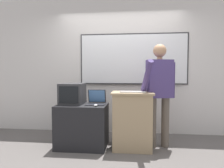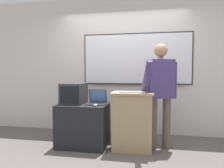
{
  "view_description": "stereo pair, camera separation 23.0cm",
  "coord_description": "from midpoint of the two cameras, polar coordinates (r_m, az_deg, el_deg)",
  "views": [
    {
      "loc": [
        0.27,
        -2.8,
        1.24
      ],
      "look_at": [
        -0.07,
        0.39,
        1.06
      ],
      "focal_mm": 32.0,
      "sensor_mm": 36.0,
      "label": 1
    },
    {
      "loc": [
        0.5,
        -2.77,
        1.24
      ],
      "look_at": [
        -0.07,
        0.39,
        1.06
      ],
      "focal_mm": 32.0,
      "sensor_mm": 36.0,
      "label": 2
    }
  ],
  "objects": [
    {
      "name": "back_wall",
      "position": [
        4.18,
        5.02,
        5.41
      ],
      "size": [
        6.4,
        0.17,
        2.8
      ],
      "color": "silver",
      "rests_on": "ground_plane"
    },
    {
      "name": "wireless_keyboard",
      "position": [
        3.17,
        7.9,
        -2.28
      ],
      "size": [
        0.4,
        0.12,
        0.02
      ],
      "color": "silver",
      "rests_on": "lectern_podium"
    },
    {
      "name": "laptop",
      "position": [
        3.39,
        -2.37,
        -4.54
      ],
      "size": [
        0.31,
        0.28,
        0.25
      ],
      "color": "#28282D",
      "rests_on": "side_desk"
    },
    {
      "name": "ground_plane",
      "position": [
        3.07,
        2.21,
        -20.62
      ],
      "size": [
        30.0,
        30.0,
        0.0
      ],
      "primitive_type": "plane",
      "color": "#5B5654"
    },
    {
      "name": "lectern_podium",
      "position": [
        3.3,
        7.89,
        -10.38
      ],
      "size": [
        0.67,
        0.47,
        0.93
      ],
      "color": "tan",
      "rests_on": "ground_plane"
    },
    {
      "name": "person_presenter",
      "position": [
        3.36,
        15.57,
        -1.16
      ],
      "size": [
        0.58,
        0.62,
        1.71
      ],
      "rotation": [
        0.0,
        0.0,
        0.25
      ],
      "color": "brown",
      "rests_on": "ground_plane"
    },
    {
      "name": "computer_mouse_by_laptop",
      "position": [
        3.19,
        -2.67,
        -6.02
      ],
      "size": [
        0.06,
        0.1,
        0.03
      ],
      "color": "#BCBCC1",
      "rests_on": "side_desk"
    },
    {
      "name": "side_desk",
      "position": [
        3.48,
        -6.3,
        -11.56
      ],
      "size": [
        0.82,
        0.59,
        0.71
      ],
      "color": "black",
      "rests_on": "ground_plane"
    },
    {
      "name": "crt_monitor",
      "position": [
        3.5,
        -8.98,
        -2.63
      ],
      "size": [
        0.39,
        0.42,
        0.35
      ],
      "color": "#333335",
      "rests_on": "side_desk"
    }
  ]
}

